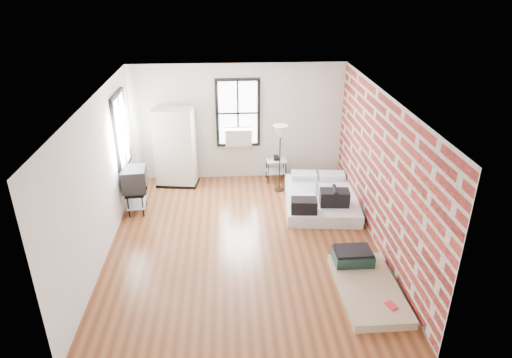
{
  "coord_description": "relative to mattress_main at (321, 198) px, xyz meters",
  "views": [
    {
      "loc": [
        -0.22,
        -7.35,
        4.8
      ],
      "look_at": [
        0.26,
        0.3,
        1.18
      ],
      "focal_mm": 32.0,
      "sensor_mm": 36.0,
      "label": 1
    }
  ],
  "objects": [
    {
      "name": "wardrobe",
      "position": [
        -3.22,
        1.28,
        0.75
      ],
      "size": [
        1.01,
        0.67,
        1.87
      ],
      "rotation": [
        0.0,
        0.0,
        -0.14
      ],
      "color": "black",
      "rests_on": "ground"
    },
    {
      "name": "tv_stand",
      "position": [
        -3.96,
        0.02,
        0.52
      ],
      "size": [
        0.53,
        0.72,
        0.98
      ],
      "rotation": [
        0.0,
        0.0,
        0.08
      ],
      "color": "black",
      "rests_on": "ground"
    },
    {
      "name": "side_table",
      "position": [
        -0.84,
        1.35,
        0.25
      ],
      "size": [
        0.5,
        0.4,
        0.64
      ],
      "rotation": [
        0.0,
        0.0,
        0.04
      ],
      "color": "black",
      "rests_on": "ground"
    },
    {
      "name": "ground",
      "position": [
        -1.74,
        -1.37,
        -0.18
      ],
      "size": [
        6.0,
        6.0,
        0.0
      ],
      "primitive_type": "plane",
      "color": "#5B2E17",
      "rests_on": "ground"
    },
    {
      "name": "mattress_bare",
      "position": [
        0.18,
        -2.81,
        -0.06
      ],
      "size": [
        0.96,
        1.79,
        0.38
      ],
      "rotation": [
        0.0,
        0.0,
        0.01
      ],
      "color": "tan",
      "rests_on": "ground"
    },
    {
      "name": "floor_lamp",
      "position": [
        -0.83,
        0.8,
        1.17
      ],
      "size": [
        0.34,
        0.34,
        1.59
      ],
      "color": "black",
      "rests_on": "ground"
    },
    {
      "name": "room_shell",
      "position": [
        -1.51,
        -1.01,
        1.56
      ],
      "size": [
        5.02,
        6.02,
        2.8
      ],
      "color": "silver",
      "rests_on": "ground"
    },
    {
      "name": "mattress_main",
      "position": [
        0.0,
        0.0,
        0.0
      ],
      "size": [
        1.7,
        2.18,
        0.66
      ],
      "rotation": [
        0.0,
        0.0,
        -0.09
      ],
      "color": "white",
      "rests_on": "ground"
    }
  ]
}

